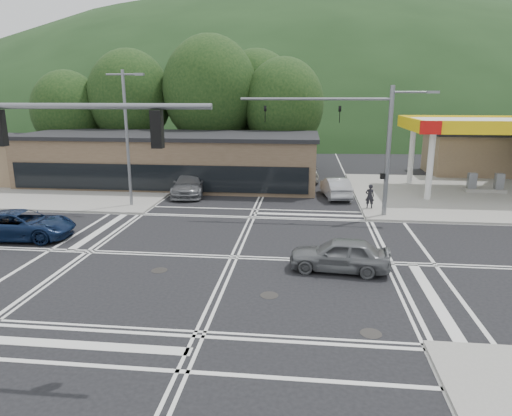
# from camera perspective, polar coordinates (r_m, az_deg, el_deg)

# --- Properties ---
(ground) EXTENTS (120.00, 120.00, 0.00)m
(ground) POSITION_cam_1_polar(r_m,az_deg,el_deg) (21.71, -2.76, -6.16)
(ground) COLOR black
(ground) RESTS_ON ground
(sidewalk_ne) EXTENTS (16.00, 16.00, 0.15)m
(sidewalk_ne) POSITION_cam_1_polar(r_m,az_deg,el_deg) (37.75, 24.28, 1.50)
(sidewalk_ne) COLOR gray
(sidewalk_ne) RESTS_ON ground
(sidewalk_nw) EXTENTS (16.00, 16.00, 0.15)m
(sidewalk_nw) POSITION_cam_1_polar(r_m,az_deg,el_deg) (40.26, -20.83, 2.55)
(sidewalk_nw) COLOR gray
(sidewalk_nw) RESTS_ON ground
(gas_station_canopy) EXTENTS (12.32, 8.34, 5.75)m
(gas_station_canopy) POSITION_cam_1_polar(r_m,az_deg,el_deg) (38.69, 27.42, 8.90)
(gas_station_canopy) COLOR silver
(gas_station_canopy) RESTS_ON ground
(convenience_store) EXTENTS (10.00, 6.00, 3.80)m
(convenience_store) POSITION_cam_1_polar(r_m,az_deg,el_deg) (48.43, 26.62, 5.99)
(convenience_store) COLOR #846B4F
(convenience_store) RESTS_ON ground
(commercial_row) EXTENTS (24.00, 8.00, 4.00)m
(commercial_row) POSITION_cam_1_polar(r_m,az_deg,el_deg) (39.16, -10.53, 5.80)
(commercial_row) COLOR brown
(commercial_row) RESTS_ON ground
(hill_north) EXTENTS (252.00, 126.00, 140.00)m
(hill_north) POSITION_cam_1_polar(r_m,az_deg,el_deg) (110.40, 4.67, 10.20)
(hill_north) COLOR #1C3417
(hill_north) RESTS_ON ground
(tree_n_a) EXTENTS (8.00, 8.00, 11.75)m
(tree_n_a) POSITION_cam_1_polar(r_m,az_deg,el_deg) (47.36, -15.49, 13.18)
(tree_n_a) COLOR #382619
(tree_n_a) RESTS_ON ground
(tree_n_b) EXTENTS (9.00, 9.00, 12.98)m
(tree_n_b) POSITION_cam_1_polar(r_m,az_deg,el_deg) (45.06, -5.74, 14.42)
(tree_n_b) COLOR #382619
(tree_n_b) RESTS_ON ground
(tree_n_c) EXTENTS (7.60, 7.60, 10.87)m
(tree_n_c) POSITION_cam_1_polar(r_m,az_deg,el_deg) (44.17, 3.45, 12.78)
(tree_n_c) COLOR #382619
(tree_n_c) RESTS_ON ground
(tree_n_d) EXTENTS (6.80, 6.80, 9.76)m
(tree_n_d) POSITION_cam_1_polar(r_m,az_deg,el_deg) (49.01, -22.49, 11.13)
(tree_n_d) COLOR #382619
(tree_n_d) RESTS_ON ground
(tree_n_e) EXTENTS (8.40, 8.40, 11.98)m
(tree_n_e) POSITION_cam_1_polar(r_m,az_deg,el_deg) (48.39, 0.06, 13.69)
(tree_n_e) COLOR #382619
(tree_n_e) RESTS_ON ground
(streetlight_nw) EXTENTS (2.50, 0.25, 9.00)m
(streetlight_nw) POSITION_cam_1_polar(r_m,az_deg,el_deg) (31.46, -15.76, 9.11)
(streetlight_nw) COLOR slate
(streetlight_nw) RESTS_ON ground
(signal_mast_ne) EXTENTS (11.65, 0.30, 8.00)m
(signal_mast_ne) POSITION_cam_1_polar(r_m,az_deg,el_deg) (28.64, 13.83, 8.82)
(signal_mast_ne) COLOR slate
(signal_mast_ne) RESTS_ON ground
(car_blue_west) EXTENTS (5.65, 2.93, 1.52)m
(car_blue_west) POSITION_cam_1_polar(r_m,az_deg,el_deg) (27.19, -27.26, -1.88)
(car_blue_west) COLOR #0E1D3D
(car_blue_west) RESTS_ON ground
(car_grey_center) EXTENTS (4.48, 2.15, 1.48)m
(car_grey_center) POSITION_cam_1_polar(r_m,az_deg,el_deg) (20.22, 10.41, -5.73)
(car_grey_center) COLOR slate
(car_grey_center) RESTS_ON ground
(car_queue_a) EXTENTS (2.25, 4.76, 1.51)m
(car_queue_a) POSITION_cam_1_polar(r_m,az_deg,el_deg) (34.35, 9.92, 2.56)
(car_queue_a) COLOR #9EA0A5
(car_queue_a) RESTS_ON ground
(car_queue_b) EXTENTS (2.22, 4.85, 1.61)m
(car_queue_b) POSITION_cam_1_polar(r_m,az_deg,el_deg) (40.50, 6.36, 4.51)
(car_queue_b) COLOR #B2B2AE
(car_queue_b) RESTS_ON ground
(car_northbound) EXTENTS (2.88, 5.83, 1.63)m
(car_northbound) POSITION_cam_1_polar(r_m,az_deg,el_deg) (35.11, -8.29, 2.97)
(car_northbound) COLOR slate
(car_northbound) RESTS_ON ground
(pedestrian) EXTENTS (0.60, 0.40, 1.60)m
(pedestrian) POSITION_cam_1_polar(r_m,az_deg,el_deg) (30.91, 14.03, 1.43)
(pedestrian) COLOR black
(pedestrian) RESTS_ON sidewalk_ne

